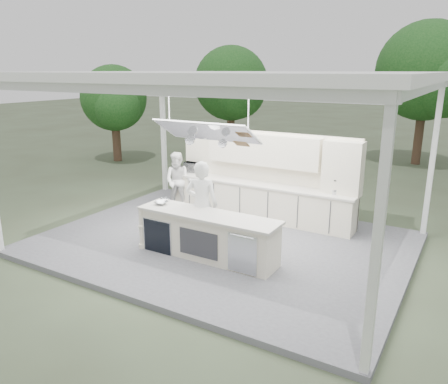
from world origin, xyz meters
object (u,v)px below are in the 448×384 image
Objects in this scene: back_counter at (259,200)px; head_chef at (202,205)px; sous_chef at (178,181)px; demo_island at (207,235)px.

head_chef reaches higher than back_counter.
back_counter is 2.33m from sous_chef.
sous_chef is (-2.25, -0.48, 0.33)m from back_counter.
back_counter is (-0.18, 2.81, 0.00)m from demo_island.
demo_island is at bearing 113.58° from head_chef.
back_counter is at bearing -8.13° from sous_chef.
head_chef reaches higher than sous_chef.
demo_island is 1.61× the size of head_chef.
demo_island is 1.92× the size of sous_chef.
back_counter is 2.63× the size of head_chef.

